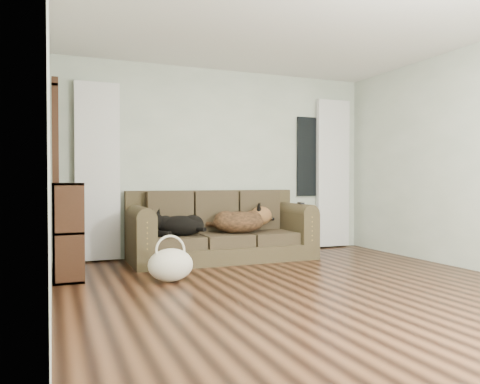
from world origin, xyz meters
name	(u,v)px	position (x,y,z in m)	size (l,w,h in m)	color
floor	(313,291)	(0.00, 0.00, 0.00)	(5.00, 5.00, 0.00)	black
ceiling	(314,9)	(0.00, 0.00, 2.60)	(5.00, 5.00, 0.00)	white
wall_back	(222,162)	(0.00, 2.50, 1.30)	(4.50, 0.04, 2.60)	silver
wall_left	(50,144)	(-2.25, 0.00, 1.30)	(0.04, 5.00, 2.60)	silver
curtain_left	(98,171)	(-1.70, 2.42, 1.15)	(0.55, 0.08, 2.25)	white
curtain_right	(333,173)	(1.80, 2.42, 1.15)	(0.55, 0.08, 2.25)	white
window_pane	(312,157)	(1.45, 2.47, 1.40)	(0.50, 0.03, 1.20)	black
door_casing	(55,179)	(-2.20, 2.05, 1.05)	(0.07, 0.60, 2.10)	black
sofa	(222,225)	(-0.18, 1.97, 0.45)	(2.37, 1.02, 0.97)	#2F2515
dog_black_lab	(177,225)	(-0.79, 1.93, 0.48)	(0.60, 0.42, 0.26)	black
dog_shepherd	(241,222)	(0.06, 1.93, 0.49)	(0.71, 0.50, 0.31)	black
tv_remote	(301,203)	(0.88, 1.78, 0.73)	(0.05, 0.16, 0.02)	black
tote_bag	(170,266)	(-1.12, 0.91, 0.16)	(0.47, 0.36, 0.34)	#EEE2CC
bookshelf	(67,230)	(-2.09, 1.54, 0.50)	(0.30, 0.81, 1.01)	black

